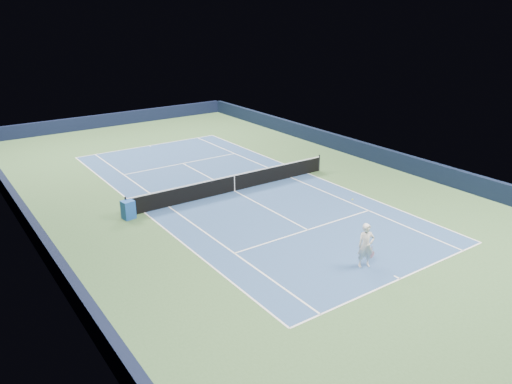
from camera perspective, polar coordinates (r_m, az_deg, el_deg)
ground at (r=28.46m, az=-2.47°, el=0.11°), size 40.00×40.00×0.00m
wall_far at (r=45.66m, az=-16.18°, el=7.94°), size 22.00×0.35×1.10m
wall_right at (r=35.01m, az=12.64°, el=4.53°), size 0.35×40.00×1.10m
wall_left at (r=24.65m, az=-24.23°, el=-3.78°), size 0.35×40.00×1.10m
court_surface at (r=28.46m, az=-2.47°, el=0.12°), size 10.97×23.77×0.01m
baseline_far at (r=38.55m, az=-12.10°, el=5.21°), size 10.97×0.08×0.00m
baseline_near at (r=20.40m, az=16.14°, el=-9.52°), size 10.97×0.08×0.00m
sideline_doubles_right at (r=31.57m, az=5.94°, el=2.13°), size 0.08×23.77×0.00m
sideline_doubles_left at (r=26.14m, az=-12.65°, el=-2.30°), size 0.08×23.77×0.00m
sideline_singles_right at (r=30.73m, az=4.00°, el=1.67°), size 0.08×23.77×0.00m
sideline_singles_left at (r=26.63m, az=-9.94°, el=-1.66°), size 0.08×23.77×0.00m
service_line_far at (r=33.75m, az=-8.36°, el=3.25°), size 8.23×0.08×0.00m
service_line_near at (r=23.72m, az=5.93°, el=-4.32°), size 8.23×0.08×0.00m
center_service_line at (r=28.46m, az=-2.47°, el=0.13°), size 0.08×12.80×0.00m
center_mark_far at (r=38.42m, az=-12.01°, el=5.16°), size 0.08×0.30×0.00m
center_mark_near at (r=20.48m, az=15.81°, el=-9.36°), size 0.08×0.30×0.00m
tennis_net at (r=28.29m, az=-2.49°, el=1.07°), size 12.90×0.10×1.07m
sponsor_cube at (r=25.46m, az=-14.39°, el=-1.96°), size 0.65×0.60×0.94m
tennis_player at (r=20.55m, az=12.45°, el=-6.00°), size 0.89×1.38×2.60m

